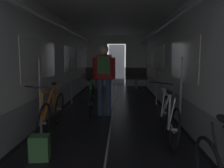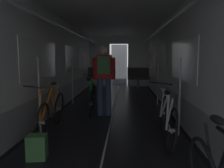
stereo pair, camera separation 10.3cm
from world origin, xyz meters
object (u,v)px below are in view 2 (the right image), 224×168
at_px(bicycle_white, 167,118).
at_px(bench_seat_far_right, 138,76).
at_px(bicycle_orange, 51,112).
at_px(bicycle_green_in_aisle, 92,98).
at_px(person_cyclist_aisle, 104,74).
at_px(backpack_on_floor, 37,147).
at_px(bench_seat_far_left, 98,76).

bearing_deg(bicycle_white, bench_seat_far_right, 91.06).
bearing_deg(bicycle_orange, bicycle_green_in_aisle, 70.27).
distance_m(bench_seat_far_right, bicycle_green_in_aisle, 4.67).
height_order(bicycle_white, person_cyclist_aisle, person_cyclist_aisle).
bearing_deg(person_cyclist_aisle, bicycle_green_in_aisle, 142.43).
bearing_deg(backpack_on_floor, person_cyclist_aisle, 73.14).
relative_size(bench_seat_far_left, bicycle_white, 0.58).
height_order(bicycle_orange, person_cyclist_aisle, person_cyclist_aisle).
xyz_separation_m(bicycle_white, person_cyclist_aisle, (-1.20, 1.51, 0.63)).
relative_size(bench_seat_far_left, bench_seat_far_right, 1.00).
distance_m(bicycle_green_in_aisle, backpack_on_floor, 2.65).
xyz_separation_m(bench_seat_far_right, bicycle_white, (0.11, -6.22, -0.19)).
height_order(person_cyclist_aisle, bicycle_green_in_aisle, person_cyclist_aisle).
relative_size(bench_seat_far_left, person_cyclist_aisle, 0.58).
xyz_separation_m(bicycle_orange, person_cyclist_aisle, (0.88, 1.23, 0.63)).
bearing_deg(bicycle_green_in_aisle, person_cyclist_aisle, -37.57).
distance_m(bench_seat_far_left, bicycle_orange, 5.94).
bearing_deg(bicycle_white, bicycle_orange, 172.26).
xyz_separation_m(bench_seat_far_right, bicycle_green_in_aisle, (-1.43, -4.44, -0.18)).
distance_m(bicycle_white, bicycle_green_in_aisle, 2.36).
bearing_deg(bench_seat_far_right, bicycle_green_in_aisle, -107.86).
height_order(bench_seat_far_left, person_cyclist_aisle, person_cyclist_aisle).
relative_size(bench_seat_far_right, bicycle_white, 0.58).
bearing_deg(bench_seat_far_right, bicycle_white, -88.94).
bearing_deg(backpack_on_floor, bench_seat_far_left, 90.02).
distance_m(bench_seat_far_right, bicycle_white, 6.22).
distance_m(bench_seat_far_left, bicycle_green_in_aisle, 4.46).
xyz_separation_m(bicycle_white, bicycle_orange, (-2.08, 0.28, 0.00)).
height_order(bicycle_orange, backpack_on_floor, bicycle_orange).
bearing_deg(bicycle_orange, person_cyclist_aisle, 54.38).
xyz_separation_m(bench_seat_far_left, bicycle_green_in_aisle, (0.37, -4.44, -0.18)).
relative_size(bicycle_orange, bicycle_green_in_aisle, 1.00).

